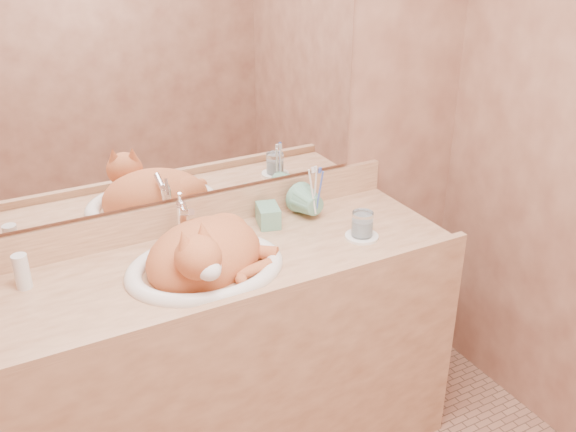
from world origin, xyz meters
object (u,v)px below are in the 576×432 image
vanity_counter (225,367)px  toothbrush_cup (316,208)px  sink_basin (204,248)px  soap_dispenser (271,210)px  cat (206,252)px  water_glass (362,224)px

vanity_counter → toothbrush_cup: bearing=14.3°
vanity_counter → sink_basin: (-0.06, -0.02, 0.50)m
soap_dispenser → vanity_counter: bearing=-139.9°
sink_basin → cat: size_ratio=1.23×
vanity_counter → water_glass: 0.70m
water_glass → soap_dispenser: bearing=143.1°
toothbrush_cup → water_glass: (0.08, -0.18, -0.00)m
soap_dispenser → water_glass: (0.25, -0.19, -0.03)m
sink_basin → cat: cat is taller
soap_dispenser → sink_basin: bearing=-141.0°
vanity_counter → sink_basin: 0.51m
vanity_counter → cat: (-0.05, -0.02, 0.49)m
cat → toothbrush_cup: bearing=-4.3°
toothbrush_cup → soap_dispenser: bearing=177.6°
cat → soap_dispenser: 0.33m
vanity_counter → toothbrush_cup: size_ratio=13.31×
sink_basin → cat: (0.00, -0.00, -0.01)m
vanity_counter → sink_basin: sink_basin is taller
sink_basin → toothbrush_cup: size_ratio=4.17×
vanity_counter → soap_dispenser: 0.58m
sink_basin → water_glass: (0.56, -0.06, -0.02)m
sink_basin → water_glass: size_ratio=5.75×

